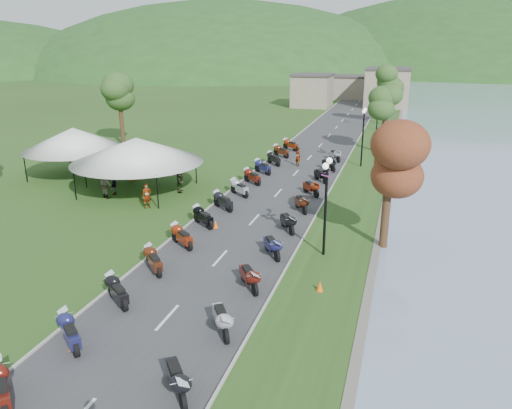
% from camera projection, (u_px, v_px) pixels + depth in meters
% --- Properties ---
extents(road, '(7.00, 120.00, 0.02)m').
position_uv_depth(road, '(309.00, 158.00, 47.38)').
color(road, '#39393C').
rests_on(road, ground).
extents(hills_backdrop, '(360.00, 120.00, 76.00)m').
position_uv_depth(hills_backdrop, '(389.00, 69.00, 192.78)').
color(hills_backdrop, '#285621').
rests_on(hills_backdrop, ground).
extents(far_building, '(18.00, 16.00, 5.00)m').
position_uv_depth(far_building, '(348.00, 88.00, 88.04)').
color(far_building, gray).
rests_on(far_building, ground).
extents(moto_row_left, '(2.60, 47.59, 1.10)m').
position_uv_depth(moto_row_left, '(204.00, 217.00, 29.85)').
color(moto_row_left, '#331411').
rests_on(moto_row_left, ground).
extents(moto_row_right, '(2.60, 35.85, 1.10)m').
position_uv_depth(moto_row_right, '(294.00, 212.00, 30.83)').
color(moto_row_right, '#331411').
rests_on(moto_row_right, ground).
extents(vendor_tent_main, '(6.36, 6.36, 4.00)m').
position_uv_depth(vendor_tent_main, '(138.00, 165.00, 36.30)').
color(vendor_tent_main, white).
rests_on(vendor_tent_main, ground).
extents(vendor_tent_side, '(5.43, 5.43, 4.00)m').
position_uv_depth(vendor_tent_side, '(75.00, 152.00, 40.37)').
color(vendor_tent_side, white).
rests_on(vendor_tent_side, ground).
extents(tree_lakeside, '(2.68, 2.68, 7.45)m').
position_uv_depth(tree_lakeside, '(388.00, 180.00, 25.90)').
color(tree_lakeside, '#385D25').
rests_on(tree_lakeside, ground).
extents(pedestrian_a, '(0.76, 0.77, 1.71)m').
position_uv_depth(pedestrian_a, '(148.00, 208.00, 33.24)').
color(pedestrian_a, slate).
rests_on(pedestrian_a, ground).
extents(pedestrian_b, '(0.99, 0.77, 1.81)m').
position_uv_depth(pedestrian_b, '(107.00, 198.00, 35.43)').
color(pedestrian_b, slate).
rests_on(pedestrian_b, ground).
extents(pedestrian_c, '(0.82, 1.20, 1.71)m').
position_uv_depth(pedestrian_c, '(114.00, 194.00, 36.16)').
color(pedestrian_c, slate).
rests_on(pedestrian_c, ground).
extents(traffic_cone_near, '(0.36, 0.36, 0.57)m').
position_uv_depth(traffic_cone_near, '(73.00, 343.00, 17.96)').
color(traffic_cone_near, '#F2590C').
rests_on(traffic_cone_near, ground).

